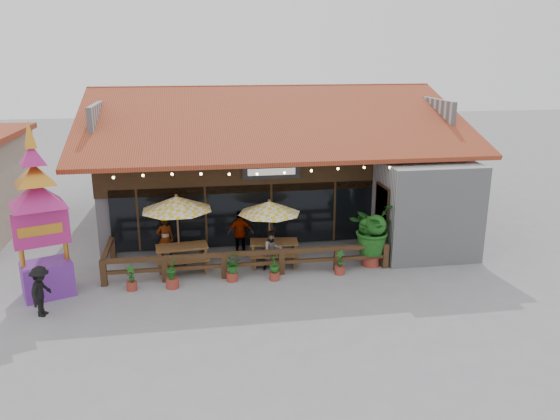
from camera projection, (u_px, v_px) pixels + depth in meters
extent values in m
plane|color=gray|center=(293.00, 268.00, 19.72)|extent=(100.00, 100.00, 0.00)
cube|color=#A5A6AA|center=(266.00, 173.00, 25.80)|extent=(14.00, 10.00, 4.00)
cube|color=#342110|center=(245.00, 172.00, 20.42)|extent=(11.00, 0.16, 1.60)
cube|color=black|center=(245.00, 215.00, 20.87)|extent=(10.00, 0.12, 2.40)
cube|color=#FFC772|center=(245.00, 214.00, 21.06)|extent=(9.80, 0.05, 2.20)
cube|color=#A5A6AA|center=(426.00, 209.00, 20.66)|extent=(3.50, 2.70, 3.60)
cube|color=#AF201C|center=(382.00, 207.00, 20.18)|extent=(0.06, 1.20, 1.50)
cube|color=#342110|center=(382.00, 207.00, 20.17)|extent=(0.04, 1.34, 1.64)
cube|color=#AA3E26|center=(277.00, 120.00, 21.67)|extent=(15.50, 7.05, 2.37)
cube|color=#AA3E26|center=(256.00, 104.00, 28.31)|extent=(15.50, 7.05, 2.37)
cube|color=#AA3E26|center=(265.00, 86.00, 24.68)|extent=(15.50, 0.30, 0.12)
cube|color=#A5A6AA|center=(108.00, 119.00, 23.95)|extent=(0.20, 9.00, 1.80)
cube|color=#A5A6AA|center=(410.00, 113.00, 26.14)|extent=(0.20, 9.00, 1.80)
cube|color=black|center=(271.00, 171.00, 20.46)|extent=(2.20, 0.10, 0.55)
cube|color=silver|center=(272.00, 172.00, 20.40)|extent=(1.80, 0.02, 0.25)
cube|color=#342110|center=(138.00, 221.00, 20.21)|extent=(0.08, 0.08, 2.40)
cube|color=#342110|center=(206.00, 217.00, 20.60)|extent=(0.08, 0.08, 2.40)
cube|color=#342110|center=(271.00, 214.00, 20.99)|extent=(0.08, 0.08, 2.40)
cube|color=#342110|center=(334.00, 211.00, 21.38)|extent=(0.08, 0.08, 2.40)
sphere|color=#FFD68C|center=(113.00, 178.00, 17.87)|extent=(0.09, 0.09, 0.09)
sphere|color=#FFD68C|center=(143.00, 175.00, 18.01)|extent=(0.09, 0.09, 0.09)
sphere|color=#FFD68C|center=(172.00, 174.00, 18.15)|extent=(0.09, 0.09, 0.09)
sphere|color=#FFD68C|center=(201.00, 174.00, 18.31)|extent=(0.09, 0.09, 0.09)
sphere|color=#FFD68C|center=(229.00, 174.00, 18.47)|extent=(0.09, 0.09, 0.09)
sphere|color=#FFD68C|center=(257.00, 174.00, 18.63)|extent=(0.09, 0.09, 0.09)
sphere|color=#FFD68C|center=(284.00, 173.00, 18.77)|extent=(0.09, 0.09, 0.09)
sphere|color=#FFD68C|center=(311.00, 171.00, 18.91)|extent=(0.09, 0.09, 0.09)
sphere|color=#FFD68C|center=(338.00, 169.00, 19.05)|extent=(0.09, 0.09, 0.09)
sphere|color=#FFD68C|center=(364.00, 168.00, 19.19)|extent=(0.09, 0.09, 0.09)
sphere|color=#FFD68C|center=(390.00, 167.00, 19.35)|extent=(0.09, 0.09, 0.09)
cube|color=#452D18|center=(103.00, 273.00, 18.10)|extent=(0.20, 0.20, 0.90)
cube|color=#452D18|center=(165.00, 269.00, 18.42)|extent=(0.20, 0.20, 0.90)
cube|color=#452D18|center=(224.00, 266.00, 18.73)|extent=(0.20, 0.20, 0.90)
cube|color=#452D18|center=(281.00, 262.00, 19.04)|extent=(0.20, 0.20, 0.90)
cube|color=#452D18|center=(337.00, 259.00, 19.36)|extent=(0.20, 0.20, 0.90)
cube|color=#452D18|center=(385.00, 256.00, 19.64)|extent=(0.20, 0.20, 0.90)
cube|color=#452D18|center=(250.00, 253.00, 18.76)|extent=(9.80, 0.16, 0.14)
cube|color=#452D18|center=(250.00, 264.00, 18.87)|extent=(9.80, 0.12, 0.12)
cube|color=#452D18|center=(108.00, 249.00, 19.18)|extent=(0.16, 2.50, 0.14)
cube|color=#452D18|center=(113.00, 248.00, 20.38)|extent=(0.20, 0.20, 0.90)
cylinder|color=brown|center=(178.00, 233.00, 19.53)|extent=(0.07, 0.07, 2.55)
cone|color=yellow|center=(177.00, 203.00, 19.22)|extent=(3.38, 3.38, 0.50)
sphere|color=brown|center=(176.00, 195.00, 19.14)|extent=(0.11, 0.11, 0.11)
cylinder|color=black|center=(180.00, 265.00, 19.88)|extent=(0.49, 0.49, 0.07)
cylinder|color=brown|center=(269.00, 234.00, 19.87)|extent=(0.06, 0.06, 2.29)
cone|color=yellow|center=(269.00, 207.00, 19.60)|extent=(2.48, 2.48, 0.45)
sphere|color=brown|center=(269.00, 201.00, 19.53)|extent=(0.10, 0.10, 0.10)
cylinder|color=black|center=(270.00, 262.00, 20.18)|extent=(0.44, 0.44, 0.06)
cube|color=brown|center=(182.00, 247.00, 19.43)|extent=(1.89, 1.04, 0.07)
cube|color=brown|center=(160.00, 260.00, 19.34)|extent=(0.18, 0.80, 0.84)
cube|color=brown|center=(204.00, 256.00, 19.75)|extent=(0.18, 0.80, 0.84)
cube|color=brown|center=(184.00, 262.00, 18.95)|extent=(1.83, 0.51, 0.06)
cube|color=brown|center=(181.00, 250.00, 20.10)|extent=(1.83, 0.51, 0.06)
cube|color=brown|center=(274.00, 242.00, 20.00)|extent=(1.82, 1.00, 0.07)
cube|color=brown|center=(253.00, 253.00, 20.07)|extent=(0.17, 0.77, 0.81)
cube|color=brown|center=(295.00, 252.00, 20.16)|extent=(0.17, 0.77, 0.81)
cube|color=brown|center=(275.00, 256.00, 19.52)|extent=(1.77, 0.49, 0.05)
cube|color=brown|center=(273.00, 245.00, 20.67)|extent=(1.77, 0.49, 0.05)
cube|color=#65278F|center=(48.00, 279.00, 17.40)|extent=(1.78, 1.57, 1.11)
cube|color=#AE206F|center=(41.00, 229.00, 16.93)|extent=(1.63, 0.83, 1.11)
cube|color=orange|center=(40.00, 230.00, 16.81)|extent=(1.21, 0.50, 0.32)
cylinder|color=orange|center=(20.00, 236.00, 16.88)|extent=(0.15, 0.15, 1.85)
cylinder|color=orange|center=(64.00, 234.00, 17.09)|extent=(0.15, 0.15, 1.85)
pyramid|color=#AE206F|center=(35.00, 183.00, 16.52)|extent=(2.88, 2.88, 0.74)
pyramid|color=orange|center=(33.00, 163.00, 16.36)|extent=(2.04, 2.04, 0.65)
pyramid|color=#AE206F|center=(30.00, 143.00, 16.19)|extent=(1.32, 1.32, 0.65)
pyramid|color=orange|center=(27.00, 120.00, 16.00)|extent=(0.60, 0.60, 0.83)
cylinder|color=maroon|center=(371.00, 259.00, 19.94)|extent=(0.64, 0.64, 0.47)
imported|color=#1C5E1B|center=(372.00, 228.00, 19.60)|extent=(2.30, 2.28, 1.93)
sphere|color=#1C5E1B|center=(377.00, 238.00, 19.63)|extent=(0.64, 0.64, 0.64)
sphere|color=#1C5E1B|center=(367.00, 230.00, 19.77)|extent=(0.56, 0.56, 0.56)
imported|color=#342110|center=(165.00, 239.00, 20.15)|extent=(0.68, 0.49, 1.73)
imported|color=#342110|center=(272.00, 250.00, 19.41)|extent=(0.77, 0.63, 1.44)
imported|color=#342110|center=(241.00, 233.00, 20.86)|extent=(1.03, 0.50, 1.71)
imported|color=black|center=(41.00, 291.00, 15.97)|extent=(0.75, 1.09, 1.54)
cylinder|color=maroon|center=(132.00, 286.00, 17.85)|extent=(0.35, 0.35, 0.28)
imported|color=#1C5E1B|center=(131.00, 274.00, 17.73)|extent=(0.35, 0.28, 0.58)
cylinder|color=maroon|center=(173.00, 283.00, 18.02)|extent=(0.42, 0.42, 0.34)
imported|color=#1C5E1B|center=(172.00, 268.00, 17.87)|extent=(0.46, 0.49, 0.70)
cylinder|color=maroon|center=(232.00, 277.00, 18.57)|extent=(0.38, 0.38, 0.30)
imported|color=#1C5E1B|center=(232.00, 264.00, 18.44)|extent=(0.74, 0.75, 0.63)
cylinder|color=maroon|center=(274.00, 276.00, 18.65)|extent=(0.35, 0.35, 0.28)
imported|color=#1C5E1B|center=(274.00, 264.00, 18.53)|extent=(0.45, 0.45, 0.58)
cylinder|color=maroon|center=(340.00, 270.00, 19.14)|extent=(0.36, 0.36, 0.29)
imported|color=#1C5E1B|center=(340.00, 259.00, 19.02)|extent=(0.37, 0.37, 0.59)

